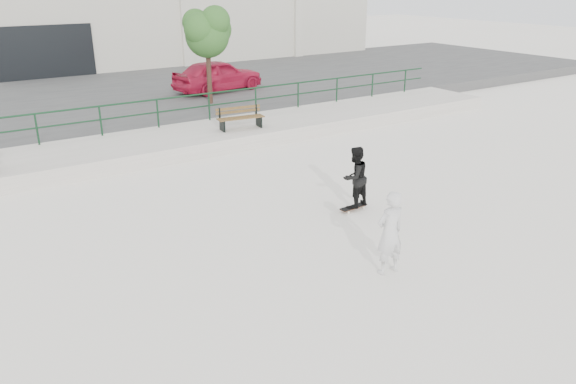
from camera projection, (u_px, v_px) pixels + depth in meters
ground at (315, 272)px, 11.18m from camera, size 120.00×120.00×0.00m
ledge at (145, 147)px, 18.49m from camera, size 30.00×3.00×0.50m
parking_strip at (78, 102)px, 25.11m from camera, size 60.00×14.00×0.50m
railing at (129, 110)px, 19.14m from camera, size 28.00×0.06×1.03m
bench_right at (240, 118)px, 19.66m from camera, size 1.70×0.68×0.76m
tree at (207, 30)px, 22.71m from camera, size 2.23×1.98×3.97m
red_car at (218, 75)px, 26.02m from camera, size 4.54×2.41×1.47m
skateboard at (354, 207)px, 14.13m from camera, size 0.79×0.25×0.09m
standing_skater at (355, 177)px, 13.84m from camera, size 0.83×0.69×1.56m
seated_skater at (390, 233)px, 10.86m from camera, size 0.64×0.44×1.72m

